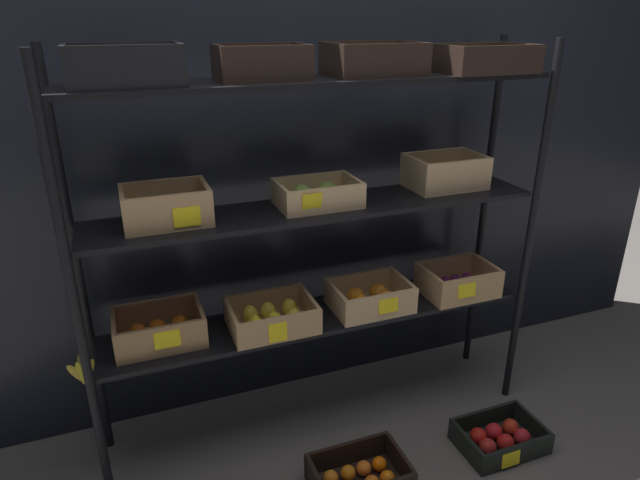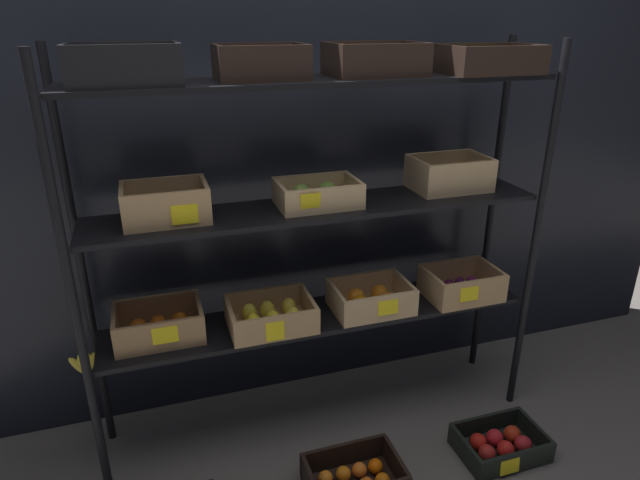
% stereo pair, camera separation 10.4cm
% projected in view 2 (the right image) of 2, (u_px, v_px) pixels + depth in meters
% --- Properties ---
extents(ground_plane, '(10.00, 10.00, 0.00)m').
position_uv_depth(ground_plane, '(320.00, 417.00, 2.55)').
color(ground_plane, '#605B56').
extents(storefront_wall, '(4.22, 0.12, 2.52)m').
position_uv_depth(storefront_wall, '(294.00, 131.00, 2.39)').
color(storefront_wall, black).
rests_on(storefront_wall, ground_plane).
extents(display_rack, '(1.95, 0.36, 1.65)m').
position_uv_depth(display_rack, '(320.00, 204.00, 2.15)').
color(display_rack, black).
rests_on(display_rack, ground_plane).
extents(crate_ground_tangerine, '(0.37, 0.26, 0.12)m').
position_uv_depth(crate_ground_tangerine, '(355.00, 480.00, 2.16)').
color(crate_ground_tangerine, black).
rests_on(crate_ground_tangerine, ground_plane).
extents(crate_ground_apple_red, '(0.36, 0.25, 0.10)m').
position_uv_depth(crate_ground_apple_red, '(500.00, 444.00, 2.33)').
color(crate_ground_apple_red, black).
rests_on(crate_ground_apple_red, ground_plane).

